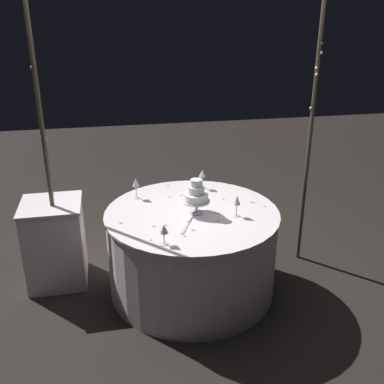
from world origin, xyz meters
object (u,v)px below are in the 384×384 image
at_px(side_table, 55,243).
at_px(cake_knife, 187,224).
at_px(wine_glass_2, 202,174).
at_px(wine_glass_3, 237,201).
at_px(wine_glass_1, 164,230).
at_px(tiered_cake, 196,195).
at_px(wine_glass_0, 136,183).
at_px(main_table, 192,251).
at_px(decorative_arch, 185,94).

bearing_deg(side_table, cake_knife, -28.39).
height_order(wine_glass_2, wine_glass_3, wine_glass_2).
height_order(wine_glass_1, wine_glass_2, wine_glass_2).
bearing_deg(cake_knife, wine_glass_1, -128.54).
height_order(tiered_cake, wine_glass_0, tiered_cake).
bearing_deg(side_table, tiered_cake, -18.03).
distance_m(wine_glass_1, cake_knife, 0.36).
relative_size(side_table, wine_glass_2, 4.25).
bearing_deg(tiered_cake, main_table, 138.64).
xyz_separation_m(tiered_cake, wine_glass_1, (-0.32, -0.46, -0.05)).
height_order(main_table, wine_glass_3, wine_glass_3).
relative_size(decorative_arch, wine_glass_0, 13.75).
height_order(wine_glass_1, wine_glass_3, wine_glass_3).
distance_m(wine_glass_3, cake_knife, 0.44).
relative_size(side_table, wine_glass_3, 4.37).
distance_m(tiered_cake, cake_knife, 0.27).
xyz_separation_m(wine_glass_0, wine_glass_3, (0.75, -0.52, -0.01)).
bearing_deg(cake_knife, wine_glass_2, 68.62).
height_order(side_table, wine_glass_3, wine_glass_3).
height_order(side_table, tiered_cake, tiered_cake).
relative_size(side_table, tiered_cake, 2.61).
xyz_separation_m(side_table, cake_knife, (1.06, -0.57, 0.36)).
xyz_separation_m(main_table, wine_glass_1, (-0.30, -0.49, 0.48)).
relative_size(side_table, cake_knife, 2.70).
bearing_deg(wine_glass_0, decorative_arch, -8.87).
bearing_deg(side_table, decorative_arch, -2.45).
bearing_deg(tiered_cake, wine_glass_0, 138.38).
height_order(wine_glass_1, cake_knife, wine_glass_1).
bearing_deg(wine_glass_3, decorative_arch, 126.36).
relative_size(decorative_arch, wine_glass_2, 14.13).
bearing_deg(cake_knife, wine_glass_0, 119.73).
bearing_deg(wine_glass_2, wine_glass_0, -169.41).
xyz_separation_m(decorative_arch, wine_glass_0, (-0.42, 0.07, -0.76)).
relative_size(decorative_arch, main_table, 1.76).
bearing_deg(wine_glass_1, wine_glass_3, 28.64).
bearing_deg(wine_glass_0, tiered_cake, -41.62).
relative_size(wine_glass_0, wine_glass_2, 1.03).
relative_size(wine_glass_0, wine_glass_3, 1.06).
xyz_separation_m(wine_glass_2, wine_glass_3, (0.14, -0.63, -0.01)).
distance_m(main_table, wine_glass_0, 0.75).
xyz_separation_m(decorative_arch, wine_glass_2, (0.19, 0.18, -0.76)).
xyz_separation_m(wine_glass_1, wine_glass_3, (0.63, 0.34, 0.01)).
bearing_deg(main_table, wine_glass_2, 68.28).
xyz_separation_m(decorative_arch, tiered_cake, (0.03, -0.33, -0.74)).
distance_m(main_table, wine_glass_1, 0.74).
bearing_deg(main_table, side_table, 162.71).
distance_m(decorative_arch, wine_glass_0, 0.87).
relative_size(decorative_arch, side_table, 3.33).
bearing_deg(wine_glass_2, tiered_cake, -107.80).
bearing_deg(wine_glass_2, main_table, -111.72).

